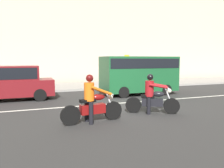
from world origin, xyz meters
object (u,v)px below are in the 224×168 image
Objects in this scene: motorcycle_with_rider_orange_stripe at (92,103)px; motorcycle_with_rider_crimson at (152,97)px; parked_van_forest_green at (139,73)px; parked_hatchback_maroon at (14,83)px; street_sign_post at (127,66)px.

motorcycle_with_rider_crimson is at bearing 9.34° from motorcycle_with_rider_orange_stripe.
parked_van_forest_green is 1.16× the size of parked_hatchback_maroon.
parked_hatchback_maroon reaches higher than motorcycle_with_rider_orange_stripe.
street_sign_post is (5.91, 10.13, 0.94)m from motorcycle_with_rider_orange_stripe.
parked_van_forest_green is at bearing 68.46° from motorcycle_with_rider_crimson.
parked_van_forest_green is at bearing 48.83° from motorcycle_with_rider_orange_stripe.
parked_hatchback_maroon is at bearing -151.71° from street_sign_post.
parked_van_forest_green is (4.39, 5.01, 0.67)m from motorcycle_with_rider_orange_stripe.
street_sign_post reaches higher than parked_van_forest_green.
street_sign_post reaches higher than motorcycle_with_rider_crimson.
parked_van_forest_green reaches higher than motorcycle_with_rider_crimson.
parked_hatchback_maroon is (-5.22, 5.11, 0.29)m from motorcycle_with_rider_crimson.
parked_van_forest_green reaches higher than motorcycle_with_rider_orange_stripe.
motorcycle_with_rider_orange_stripe is 0.49× the size of parked_van_forest_green.
motorcycle_with_rider_crimson is 4.98m from parked_van_forest_green.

